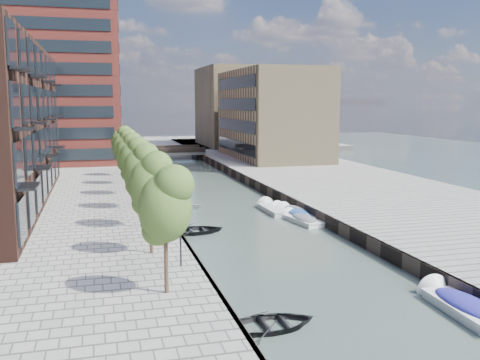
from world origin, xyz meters
name	(u,v)px	position (x,y,z in m)	size (l,w,h in m)	color
water	(200,188)	(0.00, 40.00, 0.00)	(300.00, 300.00, 0.00)	#38473F
quay_right	(327,179)	(16.00, 40.00, 0.50)	(20.00, 140.00, 1.00)	gray
quay_wall_left	(147,186)	(-6.10, 40.00, 0.50)	(0.25, 140.00, 1.00)	#332823
quay_wall_right	(251,182)	(6.10, 40.00, 0.50)	(0.25, 140.00, 1.00)	#332823
far_closure	(150,145)	(0.00, 100.00, 0.50)	(80.00, 40.00, 1.00)	gray
tower	(55,61)	(-17.00, 65.00, 16.00)	(18.00, 18.00, 30.00)	maroon
tan_block_near	(272,114)	(16.00, 62.00, 8.00)	(12.00, 25.00, 14.00)	tan
tan_block_far	(232,107)	(16.00, 88.00, 9.00)	(12.00, 20.00, 16.00)	tan
bridge	(165,152)	(0.00, 72.00, 1.39)	(13.00, 6.00, 1.30)	gray
tree_0	(165,203)	(-8.50, 4.00, 5.31)	(2.50, 2.50, 5.95)	#382619
tree_1	(150,182)	(-8.50, 11.00, 5.31)	(2.50, 2.50, 5.95)	#382619
tree_2	(140,168)	(-8.50, 18.00, 5.31)	(2.50, 2.50, 5.95)	#382619
tree_3	(133,158)	(-8.50, 25.00, 5.31)	(2.50, 2.50, 5.95)	#382619
tree_4	(128,151)	(-8.50, 32.00, 5.31)	(2.50, 2.50, 5.95)	#382619
tree_5	(125,145)	(-8.50, 39.00, 5.31)	(2.50, 2.50, 5.95)	#382619
tree_6	(122,141)	(-8.50, 46.00, 5.31)	(2.50, 2.50, 5.95)	#382619
lamp_0	(180,221)	(-7.20, 8.00, 3.51)	(0.24, 0.24, 4.12)	black
lamp_1	(151,180)	(-7.20, 24.00, 3.51)	(0.24, 0.24, 4.12)	black
lamp_2	(136,160)	(-7.20, 40.00, 3.51)	(0.24, 0.24, 4.12)	black
sloop_0	(271,328)	(-4.28, 1.00, 0.00)	(3.01, 4.21, 0.87)	black
sloop_1	(194,233)	(-4.47, 19.03, 0.00)	(3.21, 4.50, 0.93)	black
sloop_2	(167,203)	(-4.95, 31.80, 0.00)	(3.24, 4.54, 0.94)	maroon
sloop_3	(179,209)	(-4.24, 28.43, 0.00)	(3.13, 4.38, 0.91)	white
sloop_4	(166,191)	(-4.08, 38.91, 0.00)	(2.90, 4.07, 0.84)	black
motorboat_0	(461,306)	(5.20, 0.56, 0.23)	(2.23, 5.68, 1.86)	white
motorboat_1	(301,220)	(4.85, 20.59, 0.19)	(2.34, 4.90, 1.57)	white
motorboat_2	(272,210)	(4.01, 25.58, 0.10)	(1.94, 5.31, 1.76)	silver
motorboat_3	(295,214)	(5.09, 22.70, 0.21)	(2.40, 5.32, 1.71)	silver
motorboat_4	(292,212)	(5.24, 23.73, 0.20)	(3.26, 5.24, 1.65)	white
car	(236,151)	(11.46, 67.43, 1.64)	(1.52, 3.77, 1.28)	#A5A9AA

